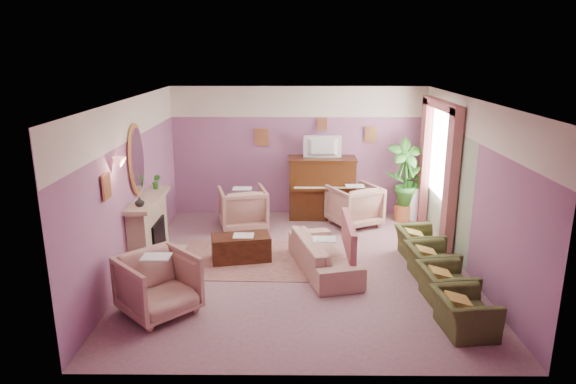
{
  "coord_description": "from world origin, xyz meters",
  "views": [
    {
      "loc": [
        -0.15,
        -8.02,
        3.55
      ],
      "look_at": [
        -0.21,
        0.4,
        1.2
      ],
      "focal_mm": 32.0,
      "sensor_mm": 36.0,
      "label": 1
    }
  ],
  "objects_px": {
    "olive_chair_a": "(465,307)",
    "side_table": "(409,202)",
    "floral_armchair_front": "(158,282)",
    "olive_chair_b": "(446,279)",
    "piano": "(322,188)",
    "floral_armchair_left": "(243,206)",
    "olive_chair_d": "(419,239)",
    "sofa": "(324,248)",
    "television": "(323,145)",
    "olive_chair_c": "(431,257)",
    "floral_armchair_right": "(354,203)",
    "coffee_table": "(241,248)"
  },
  "relations": [
    {
      "from": "side_table",
      "to": "piano",
      "type": "bearing_deg",
      "value": 178.79
    },
    {
      "from": "sofa",
      "to": "side_table",
      "type": "height_order",
      "value": "sofa"
    },
    {
      "from": "sofa",
      "to": "olive_chair_a",
      "type": "bearing_deg",
      "value": -48.31
    },
    {
      "from": "television",
      "to": "coffee_table",
      "type": "distance_m",
      "value": 3.12
    },
    {
      "from": "olive_chair_a",
      "to": "side_table",
      "type": "height_order",
      "value": "side_table"
    },
    {
      "from": "sofa",
      "to": "olive_chair_b",
      "type": "height_order",
      "value": "sofa"
    },
    {
      "from": "piano",
      "to": "floral_armchair_right",
      "type": "bearing_deg",
      "value": -39.24
    },
    {
      "from": "floral_armchair_front",
      "to": "olive_chair_c",
      "type": "height_order",
      "value": "floral_armchair_front"
    },
    {
      "from": "piano",
      "to": "floral_armchair_right",
      "type": "distance_m",
      "value": 0.85
    },
    {
      "from": "floral_armchair_front",
      "to": "side_table",
      "type": "distance_m",
      "value": 6.09
    },
    {
      "from": "piano",
      "to": "olive_chair_b",
      "type": "bearing_deg",
      "value": -67.84
    },
    {
      "from": "piano",
      "to": "coffee_table",
      "type": "distance_m",
      "value": 2.88
    },
    {
      "from": "olive_chair_b",
      "to": "floral_armchair_front",
      "type": "bearing_deg",
      "value": -174.68
    },
    {
      "from": "coffee_table",
      "to": "sofa",
      "type": "distance_m",
      "value": 1.48
    },
    {
      "from": "floral_armchair_right",
      "to": "side_table",
      "type": "height_order",
      "value": "floral_armchair_right"
    },
    {
      "from": "side_table",
      "to": "olive_chair_b",
      "type": "bearing_deg",
      "value": -94.49
    },
    {
      "from": "olive_chair_b",
      "to": "piano",
      "type": "bearing_deg",
      "value": 112.16
    },
    {
      "from": "olive_chair_a",
      "to": "olive_chair_d",
      "type": "height_order",
      "value": "same"
    },
    {
      "from": "sofa",
      "to": "side_table",
      "type": "relative_size",
      "value": 2.74
    },
    {
      "from": "olive_chair_b",
      "to": "olive_chair_d",
      "type": "bearing_deg",
      "value": 90.0
    },
    {
      "from": "floral_armchair_right",
      "to": "olive_chair_c",
      "type": "xyz_separation_m",
      "value": [
        0.94,
        -2.55,
        -0.13
      ]
    },
    {
      "from": "floral_armchair_front",
      "to": "olive_chair_b",
      "type": "xyz_separation_m",
      "value": [
        4.07,
        0.38,
        -0.13
      ]
    },
    {
      "from": "floral_armchair_right",
      "to": "olive_chair_a",
      "type": "height_order",
      "value": "floral_armchair_right"
    },
    {
      "from": "television",
      "to": "olive_chair_d",
      "type": "xyz_separation_m",
      "value": [
        1.59,
        -2.21,
        -1.25
      ]
    },
    {
      "from": "floral_armchair_right",
      "to": "olive_chair_c",
      "type": "distance_m",
      "value": 2.72
    },
    {
      "from": "television",
      "to": "olive_chair_d",
      "type": "height_order",
      "value": "television"
    },
    {
      "from": "sofa",
      "to": "olive_chair_b",
      "type": "distance_m",
      "value": 2.02
    },
    {
      "from": "floral_armchair_left",
      "to": "olive_chair_c",
      "type": "xyz_separation_m",
      "value": [
        3.23,
        -2.34,
        -0.13
      ]
    },
    {
      "from": "coffee_table",
      "to": "floral_armchair_front",
      "type": "bearing_deg",
      "value": -116.89
    },
    {
      "from": "floral_armchair_left",
      "to": "side_table",
      "type": "xyz_separation_m",
      "value": [
        3.54,
        0.7,
        -0.13
      ]
    },
    {
      "from": "television",
      "to": "side_table",
      "type": "bearing_deg",
      "value": 0.3
    },
    {
      "from": "olive_chair_a",
      "to": "olive_chair_b",
      "type": "xyz_separation_m",
      "value": [
        0.0,
        0.82,
        0.0
      ]
    },
    {
      "from": "side_table",
      "to": "floral_armchair_right",
      "type": "bearing_deg",
      "value": -158.49
    },
    {
      "from": "olive_chair_a",
      "to": "olive_chair_d",
      "type": "distance_m",
      "value": 2.46
    },
    {
      "from": "sofa",
      "to": "floral_armchair_front",
      "type": "distance_m",
      "value": 2.79
    },
    {
      "from": "sofa",
      "to": "olive_chair_c",
      "type": "relative_size",
      "value": 2.39
    },
    {
      "from": "olive_chair_d",
      "to": "side_table",
      "type": "xyz_separation_m",
      "value": [
        0.3,
        2.22,
        0.0
      ]
    },
    {
      "from": "olive_chair_d",
      "to": "olive_chair_b",
      "type": "bearing_deg",
      "value": -90.0
    },
    {
      "from": "olive_chair_b",
      "to": "olive_chair_c",
      "type": "bearing_deg",
      "value": 90.0
    },
    {
      "from": "sofa",
      "to": "side_table",
      "type": "distance_m",
      "value": 3.42
    },
    {
      "from": "olive_chair_b",
      "to": "side_table",
      "type": "distance_m",
      "value": 3.87
    },
    {
      "from": "sofa",
      "to": "side_table",
      "type": "bearing_deg",
      "value": 54.1
    },
    {
      "from": "floral_armchair_right",
      "to": "olive_chair_d",
      "type": "relative_size",
      "value": 1.18
    },
    {
      "from": "floral_armchair_left",
      "to": "side_table",
      "type": "relative_size",
      "value": 1.36
    },
    {
      "from": "olive_chair_c",
      "to": "olive_chair_d",
      "type": "xyz_separation_m",
      "value": [
        0.0,
        0.82,
        0.0
      ]
    },
    {
      "from": "floral_armchair_left",
      "to": "olive_chair_c",
      "type": "bearing_deg",
      "value": -35.84
    },
    {
      "from": "piano",
      "to": "floral_armchair_left",
      "type": "distance_m",
      "value": 1.81
    },
    {
      "from": "piano",
      "to": "sofa",
      "type": "distance_m",
      "value": 2.82
    },
    {
      "from": "olive_chair_b",
      "to": "floral_armchair_right",
      "type": "bearing_deg",
      "value": 105.58
    },
    {
      "from": "olive_chair_c",
      "to": "sofa",
      "type": "bearing_deg",
      "value": 171.0
    }
  ]
}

